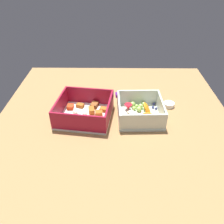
% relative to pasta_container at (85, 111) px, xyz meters
% --- Properties ---
extents(table_surface, '(0.80, 0.80, 0.02)m').
position_rel_pasta_container_xyz_m(table_surface, '(0.10, -0.00, -0.03)').
color(table_surface, '#9E7547').
rests_on(table_surface, ground).
extents(pasta_container, '(0.20, 0.19, 0.07)m').
position_rel_pasta_container_xyz_m(pasta_container, '(0.00, 0.00, 0.00)').
color(pasta_container, white).
rests_on(pasta_container, table_surface).
extents(fruit_bowl, '(0.15, 0.16, 0.06)m').
position_rel_pasta_container_xyz_m(fruit_bowl, '(0.19, 0.00, 0.00)').
color(fruit_bowl, silver).
rests_on(fruit_bowl, table_surface).
extents(candy_bar, '(0.07, 0.03, 0.01)m').
position_rel_pasta_container_xyz_m(candy_bar, '(0.14, 0.14, -0.02)').
color(candy_bar, '#51197A').
rests_on(candy_bar, table_surface).
extents(paper_cup_liner, '(0.04, 0.04, 0.01)m').
position_rel_pasta_container_xyz_m(paper_cup_liner, '(0.30, 0.07, -0.01)').
color(paper_cup_liner, white).
rests_on(paper_cup_liner, table_surface).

